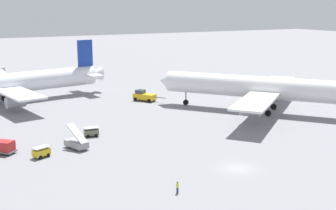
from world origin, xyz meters
The scene contains 9 objects.
ground_plane centered at (0.00, 0.00, 0.00)m, with size 600.00×600.00×0.00m, color gray.
airliner_being_pushed centered at (26.25, 27.07, 5.51)m, with size 37.55×41.34×16.69m.
pushback_tug centered at (8.11, 50.18, 1.29)m, with size 6.02×8.09×3.04m.
gse_stair_truck_yellow centered at (-18.42, 20.30, 1.03)m, with size 3.35×4.94×4.06m.
gse_container_dolly_flat centered at (-29.53, 23.14, 1.17)m, with size 3.82×3.82×2.15m.
gse_baggage_cart_trailing centered at (-24.66, 18.64, 0.86)m, with size 3.13×2.54×1.71m.
gse_baggage_cart_near_cluster centered at (-13.89, 26.06, 0.86)m, with size 2.91×1.92×1.71m.
ground_crew_wing_walker_right centered at (-12.38, -3.83, 0.84)m, with size 0.36×0.36×1.62m.
jet_bridge centered at (-21.33, 83.24, 3.98)m, with size 3.84×17.70×5.76m.
Camera 1 is at (-38.77, -50.84, 23.65)m, focal length 47.94 mm.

